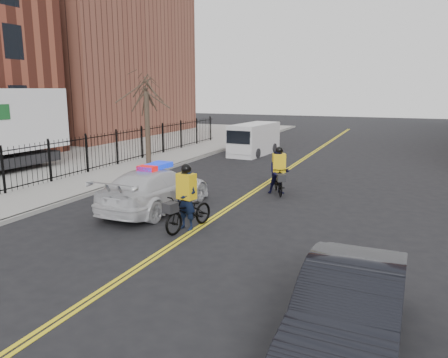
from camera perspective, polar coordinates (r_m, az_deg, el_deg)
name	(u,v)px	position (r m, az deg, el deg)	size (l,w,h in m)	color
ground	(185,237)	(13.08, -5.06, -7.52)	(120.00, 120.00, 0.00)	black
center_line_left	(265,183)	(20.26, 5.32, -0.56)	(0.10, 60.00, 0.01)	yellow
center_line_right	(268,184)	(20.21, 5.75, -0.60)	(0.10, 60.00, 0.01)	yellow
sidewalk	(130,170)	(23.50, -12.20, 1.10)	(3.00, 60.00, 0.15)	gray
curb	(154,172)	(22.69, -9.09, 0.85)	(0.20, 60.00, 0.15)	gray
iron_fence	(106,151)	(24.24, -15.21, 3.49)	(0.12, 28.00, 2.00)	black
warehouse_far	(88,60)	(45.34, -17.33, 14.63)	(14.00, 18.00, 14.00)	brown
street_tree	(147,103)	(24.85, -10.08, 9.79)	(3.20, 3.20, 4.80)	#32271E
police_cruiser	(156,189)	(15.92, -8.88, -1.27)	(2.30, 5.26, 1.66)	silver
dark_sedan	(350,310)	(7.73, 16.13, -16.12)	(1.59, 4.57, 1.50)	black
cargo_van	(253,140)	(28.99, 3.85, 5.16)	(2.20, 4.99, 2.03)	silver
cyclist_near	(186,207)	(13.56, -4.92, -3.63)	(1.18, 2.22, 2.07)	black
cyclist_far	(279,175)	(18.16, 7.15, 0.46)	(1.32, 2.01, 1.98)	black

